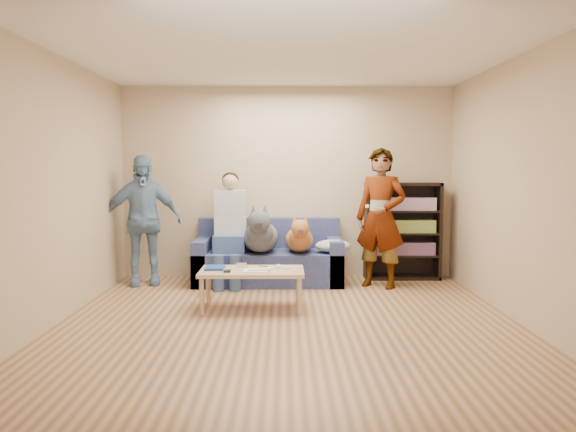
{
  "coord_description": "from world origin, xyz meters",
  "views": [
    {
      "loc": [
        -0.03,
        -5.19,
        1.51
      ],
      "look_at": [
        0.0,
        1.2,
        0.95
      ],
      "focal_mm": 35.0,
      "sensor_mm": 36.0,
      "label": 1
    }
  ],
  "objects_px": {
    "person_standing_right": "(381,218)",
    "camera_silver": "(242,265)",
    "notebook_blue": "(215,268)",
    "person_standing_left": "(142,220)",
    "coffee_table": "(252,274)",
    "person_seated": "(230,225)",
    "dog_gray": "(261,235)",
    "bookshelf": "(402,229)",
    "sofa": "(269,261)",
    "dog_tan": "(299,238)"
  },
  "relations": [
    {
      "from": "notebook_blue",
      "to": "sofa",
      "type": "relative_size",
      "value": 0.14
    },
    {
      "from": "person_seated",
      "to": "bookshelf",
      "type": "distance_m",
      "value": 2.32
    },
    {
      "from": "notebook_blue",
      "to": "coffee_table",
      "type": "xyz_separation_m",
      "value": [
        0.4,
        -0.05,
        -0.06
      ]
    },
    {
      "from": "dog_gray",
      "to": "coffee_table",
      "type": "xyz_separation_m",
      "value": [
        -0.04,
        -1.16,
        -0.28
      ]
    },
    {
      "from": "person_seated",
      "to": "bookshelf",
      "type": "xyz_separation_m",
      "value": [
        2.29,
        0.36,
        -0.09
      ]
    },
    {
      "from": "person_standing_right",
      "to": "camera_silver",
      "type": "relative_size",
      "value": 15.89
    },
    {
      "from": "person_standing_right",
      "to": "notebook_blue",
      "type": "distance_m",
      "value": 2.25
    },
    {
      "from": "person_standing_right",
      "to": "bookshelf",
      "type": "bearing_deg",
      "value": 84.3
    },
    {
      "from": "person_standing_right",
      "to": "bookshelf",
      "type": "distance_m",
      "value": 0.7
    },
    {
      "from": "person_standing_right",
      "to": "person_seated",
      "type": "xyz_separation_m",
      "value": [
        -1.91,
        0.19,
        -0.1
      ]
    },
    {
      "from": "person_standing_right",
      "to": "person_seated",
      "type": "height_order",
      "value": "person_standing_right"
    },
    {
      "from": "dog_gray",
      "to": "coffee_table",
      "type": "relative_size",
      "value": 1.15
    },
    {
      "from": "person_seated",
      "to": "coffee_table",
      "type": "relative_size",
      "value": 1.34
    },
    {
      "from": "sofa",
      "to": "dog_tan",
      "type": "xyz_separation_m",
      "value": [
        0.4,
        -0.21,
        0.33
      ]
    },
    {
      "from": "person_standing_left",
      "to": "coffee_table",
      "type": "height_order",
      "value": "person_standing_left"
    },
    {
      "from": "sofa",
      "to": "coffee_table",
      "type": "bearing_deg",
      "value": -95.61
    },
    {
      "from": "notebook_blue",
      "to": "person_standing_left",
      "type": "bearing_deg",
      "value": 131.79
    },
    {
      "from": "dog_gray",
      "to": "person_standing_right",
      "type": "bearing_deg",
      "value": -3.09
    },
    {
      "from": "camera_silver",
      "to": "dog_tan",
      "type": "height_order",
      "value": "dog_tan"
    },
    {
      "from": "person_seated",
      "to": "dog_gray",
      "type": "height_order",
      "value": "person_seated"
    },
    {
      "from": "dog_gray",
      "to": "dog_tan",
      "type": "bearing_deg",
      "value": 2.73
    },
    {
      "from": "person_standing_left",
      "to": "sofa",
      "type": "height_order",
      "value": "person_standing_left"
    },
    {
      "from": "person_standing_right",
      "to": "person_standing_left",
      "type": "relative_size",
      "value": 1.05
    },
    {
      "from": "dog_gray",
      "to": "bookshelf",
      "type": "bearing_deg",
      "value": 13.87
    },
    {
      "from": "notebook_blue",
      "to": "dog_gray",
      "type": "relative_size",
      "value": 0.21
    },
    {
      "from": "camera_silver",
      "to": "sofa",
      "type": "height_order",
      "value": "sofa"
    },
    {
      "from": "person_standing_right",
      "to": "sofa",
      "type": "distance_m",
      "value": 1.56
    },
    {
      "from": "notebook_blue",
      "to": "dog_tan",
      "type": "distance_m",
      "value": 1.48
    },
    {
      "from": "person_standing_left",
      "to": "bookshelf",
      "type": "height_order",
      "value": "person_standing_left"
    },
    {
      "from": "person_seated",
      "to": "camera_silver",
      "type": "bearing_deg",
      "value": -78.28
    },
    {
      "from": "person_standing_right",
      "to": "camera_silver",
      "type": "distance_m",
      "value": 1.97
    },
    {
      "from": "bookshelf",
      "to": "person_standing_left",
      "type": "bearing_deg",
      "value": -173.82
    },
    {
      "from": "person_standing_left",
      "to": "dog_gray",
      "type": "xyz_separation_m",
      "value": [
        1.52,
        -0.1,
        -0.18
      ]
    },
    {
      "from": "dog_gray",
      "to": "person_standing_left",
      "type": "bearing_deg",
      "value": 176.33
    },
    {
      "from": "person_standing_right",
      "to": "person_standing_left",
      "type": "xyz_separation_m",
      "value": [
        -3.03,
        0.18,
        -0.04
      ]
    },
    {
      "from": "person_seated",
      "to": "notebook_blue",
      "type": "bearing_deg",
      "value": -92.01
    },
    {
      "from": "person_standing_right",
      "to": "dog_gray",
      "type": "relative_size",
      "value": 1.38
    },
    {
      "from": "camera_silver",
      "to": "coffee_table",
      "type": "xyz_separation_m",
      "value": [
        0.12,
        -0.12,
        -0.07
      ]
    },
    {
      "from": "person_seated",
      "to": "bookshelf",
      "type": "relative_size",
      "value": 1.13
    },
    {
      "from": "bookshelf",
      "to": "dog_tan",
      "type": "bearing_deg",
      "value": -162.43
    },
    {
      "from": "camera_silver",
      "to": "sofa",
      "type": "distance_m",
      "value": 1.31
    },
    {
      "from": "person_standing_right",
      "to": "bookshelf",
      "type": "relative_size",
      "value": 1.34
    },
    {
      "from": "coffee_table",
      "to": "sofa",
      "type": "bearing_deg",
      "value": 84.39
    },
    {
      "from": "dog_gray",
      "to": "bookshelf",
      "type": "relative_size",
      "value": 0.97
    },
    {
      "from": "camera_silver",
      "to": "coffee_table",
      "type": "height_order",
      "value": "camera_silver"
    },
    {
      "from": "notebook_blue",
      "to": "person_seated",
      "type": "height_order",
      "value": "person_seated"
    },
    {
      "from": "notebook_blue",
      "to": "bookshelf",
      "type": "height_order",
      "value": "bookshelf"
    },
    {
      "from": "sofa",
      "to": "bookshelf",
      "type": "height_order",
      "value": "bookshelf"
    },
    {
      "from": "person_standing_right",
      "to": "camera_silver",
      "type": "xyz_separation_m",
      "value": [
        -1.67,
        -0.96,
        -0.43
      ]
    },
    {
      "from": "coffee_table",
      "to": "person_seated",
      "type": "bearing_deg",
      "value": 105.78
    }
  ]
}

